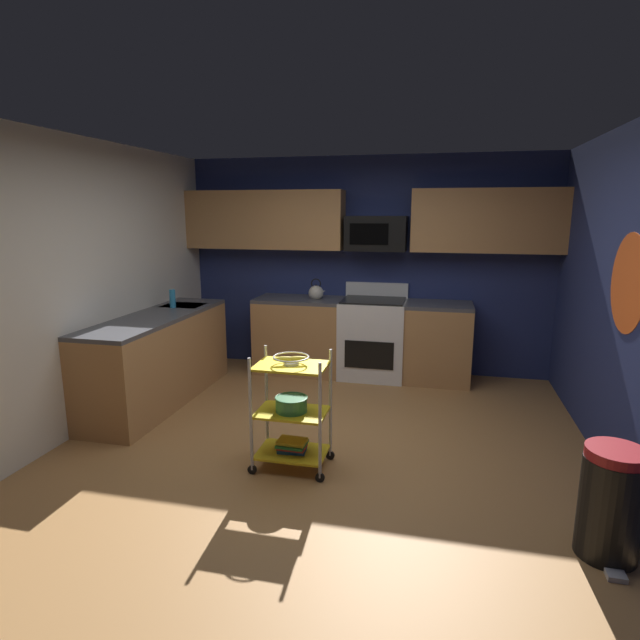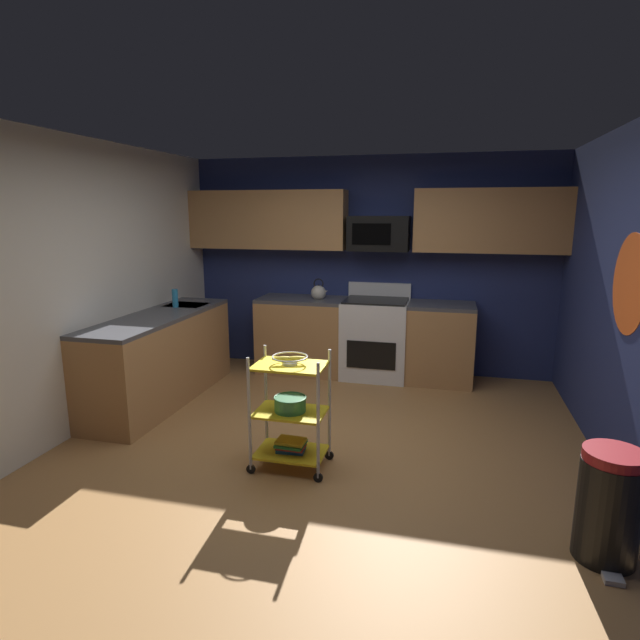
{
  "view_description": "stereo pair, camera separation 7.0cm",
  "coord_description": "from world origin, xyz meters",
  "px_view_note": "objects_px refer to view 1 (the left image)",
  "views": [
    {
      "loc": [
        0.89,
        -3.83,
        1.95
      ],
      "look_at": [
        -0.08,
        0.31,
        1.05
      ],
      "focal_mm": 28.81,
      "sensor_mm": 36.0,
      "label": 1
    },
    {
      "loc": [
        0.96,
        -3.81,
        1.95
      ],
      "look_at": [
        -0.08,
        0.31,
        1.05
      ],
      "focal_mm": 28.81,
      "sensor_mm": 36.0,
      "label": 2
    }
  ],
  "objects_px": {
    "mixing_bowl_large": "(291,404)",
    "dish_soap_bottle": "(172,299)",
    "fruit_bowl": "(291,359)",
    "book_stack": "(292,445)",
    "rolling_cart": "(292,412)",
    "trash_can": "(611,503)",
    "kettle": "(316,292)",
    "oven_range": "(373,337)",
    "microwave": "(376,233)"
  },
  "relations": [
    {
      "from": "microwave",
      "to": "fruit_bowl",
      "type": "bearing_deg",
      "value": -97.08
    },
    {
      "from": "trash_can",
      "to": "mixing_bowl_large",
      "type": "bearing_deg",
      "value": 163.94
    },
    {
      "from": "mixing_bowl_large",
      "to": "dish_soap_bottle",
      "type": "distance_m",
      "value": 2.36
    },
    {
      "from": "mixing_bowl_large",
      "to": "book_stack",
      "type": "xyz_separation_m",
      "value": [
        0.0,
        0.0,
        -0.34
      ]
    },
    {
      "from": "book_stack",
      "to": "dish_soap_bottle",
      "type": "xyz_separation_m",
      "value": [
        -1.78,
        1.47,
        0.84
      ]
    },
    {
      "from": "fruit_bowl",
      "to": "oven_range",
      "type": "bearing_deg",
      "value": 82.61
    },
    {
      "from": "rolling_cart",
      "to": "kettle",
      "type": "distance_m",
      "value": 2.48
    },
    {
      "from": "rolling_cart",
      "to": "fruit_bowl",
      "type": "height_order",
      "value": "rolling_cart"
    },
    {
      "from": "mixing_bowl_large",
      "to": "kettle",
      "type": "height_order",
      "value": "kettle"
    },
    {
      "from": "book_stack",
      "to": "rolling_cart",
      "type": "bearing_deg",
      "value": -116.57
    },
    {
      "from": "oven_range",
      "to": "rolling_cart",
      "type": "bearing_deg",
      "value": -97.39
    },
    {
      "from": "trash_can",
      "to": "rolling_cart",
      "type": "bearing_deg",
      "value": 163.92
    },
    {
      "from": "mixing_bowl_large",
      "to": "fruit_bowl",
      "type": "bearing_deg",
      "value": 0.0
    },
    {
      "from": "oven_range",
      "to": "mixing_bowl_large",
      "type": "height_order",
      "value": "oven_range"
    },
    {
      "from": "rolling_cart",
      "to": "trash_can",
      "type": "distance_m",
      "value": 2.15
    },
    {
      "from": "kettle",
      "to": "dish_soap_bottle",
      "type": "height_order",
      "value": "kettle"
    },
    {
      "from": "rolling_cart",
      "to": "book_stack",
      "type": "height_order",
      "value": "rolling_cart"
    },
    {
      "from": "fruit_bowl",
      "to": "book_stack",
      "type": "xyz_separation_m",
      "value": [
        -0.0,
        -0.0,
        -0.7
      ]
    },
    {
      "from": "book_stack",
      "to": "kettle",
      "type": "xyz_separation_m",
      "value": [
        -0.39,
        2.39,
        0.82
      ]
    },
    {
      "from": "rolling_cart",
      "to": "kettle",
      "type": "relative_size",
      "value": 3.47
    },
    {
      "from": "microwave",
      "to": "mixing_bowl_large",
      "type": "relative_size",
      "value": 2.78
    },
    {
      "from": "trash_can",
      "to": "fruit_bowl",
      "type": "bearing_deg",
      "value": 163.92
    },
    {
      "from": "oven_range",
      "to": "book_stack",
      "type": "height_order",
      "value": "oven_range"
    },
    {
      "from": "rolling_cart",
      "to": "kettle",
      "type": "bearing_deg",
      "value": 99.16
    },
    {
      "from": "mixing_bowl_large",
      "to": "dish_soap_bottle",
      "type": "xyz_separation_m",
      "value": [
        -1.77,
        1.47,
        0.5
      ]
    },
    {
      "from": "rolling_cart",
      "to": "kettle",
      "type": "xyz_separation_m",
      "value": [
        -0.39,
        2.39,
        0.54
      ]
    },
    {
      "from": "oven_range",
      "to": "dish_soap_bottle",
      "type": "height_order",
      "value": "dish_soap_bottle"
    },
    {
      "from": "microwave",
      "to": "rolling_cart",
      "type": "distance_m",
      "value": 2.81
    },
    {
      "from": "microwave",
      "to": "trash_can",
      "type": "relative_size",
      "value": 1.06
    },
    {
      "from": "mixing_bowl_large",
      "to": "dish_soap_bottle",
      "type": "relative_size",
      "value": 1.26
    },
    {
      "from": "dish_soap_bottle",
      "to": "trash_can",
      "type": "height_order",
      "value": "dish_soap_bottle"
    },
    {
      "from": "kettle",
      "to": "microwave",
      "type": "bearing_deg",
      "value": 8.86
    },
    {
      "from": "fruit_bowl",
      "to": "trash_can",
      "type": "relative_size",
      "value": 0.41
    },
    {
      "from": "rolling_cart",
      "to": "dish_soap_bottle",
      "type": "height_order",
      "value": "dish_soap_bottle"
    },
    {
      "from": "microwave",
      "to": "rolling_cart",
      "type": "height_order",
      "value": "microwave"
    },
    {
      "from": "dish_soap_bottle",
      "to": "trash_can",
      "type": "distance_m",
      "value": 4.41
    },
    {
      "from": "fruit_bowl",
      "to": "dish_soap_bottle",
      "type": "relative_size",
      "value": 1.36
    },
    {
      "from": "rolling_cart",
      "to": "oven_range",
      "type": "bearing_deg",
      "value": 82.61
    },
    {
      "from": "microwave",
      "to": "mixing_bowl_large",
      "type": "xyz_separation_m",
      "value": [
        -0.31,
        -2.5,
        -1.18
      ]
    },
    {
      "from": "dish_soap_bottle",
      "to": "trash_can",
      "type": "bearing_deg",
      "value": -28.26
    },
    {
      "from": "microwave",
      "to": "fruit_bowl",
      "type": "height_order",
      "value": "microwave"
    },
    {
      "from": "microwave",
      "to": "kettle",
      "type": "height_order",
      "value": "microwave"
    },
    {
      "from": "trash_can",
      "to": "microwave",
      "type": "bearing_deg",
      "value": 119.51
    },
    {
      "from": "microwave",
      "to": "fruit_bowl",
      "type": "distance_m",
      "value": 2.65
    },
    {
      "from": "kettle",
      "to": "dish_soap_bottle",
      "type": "distance_m",
      "value": 1.67
    },
    {
      "from": "fruit_bowl",
      "to": "dish_soap_bottle",
      "type": "distance_m",
      "value": 2.31
    },
    {
      "from": "rolling_cart",
      "to": "dish_soap_bottle",
      "type": "xyz_separation_m",
      "value": [
        -1.78,
        1.47,
        0.57
      ]
    },
    {
      "from": "dish_soap_bottle",
      "to": "book_stack",
      "type": "bearing_deg",
      "value": -39.59
    },
    {
      "from": "oven_range",
      "to": "mixing_bowl_large",
      "type": "xyz_separation_m",
      "value": [
        -0.31,
        -2.39,
        0.04
      ]
    },
    {
      "from": "book_stack",
      "to": "trash_can",
      "type": "xyz_separation_m",
      "value": [
        2.06,
        -0.59,
        0.15
      ]
    }
  ]
}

